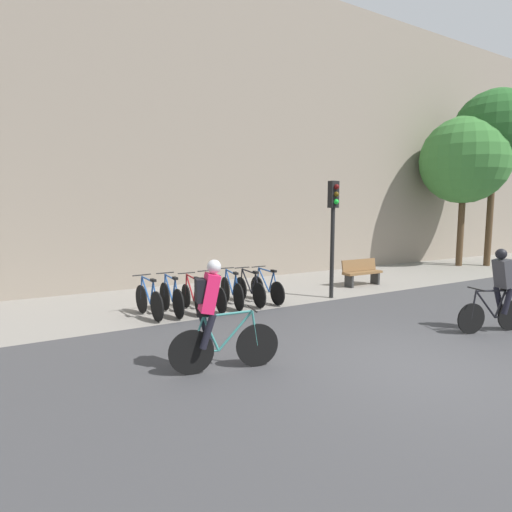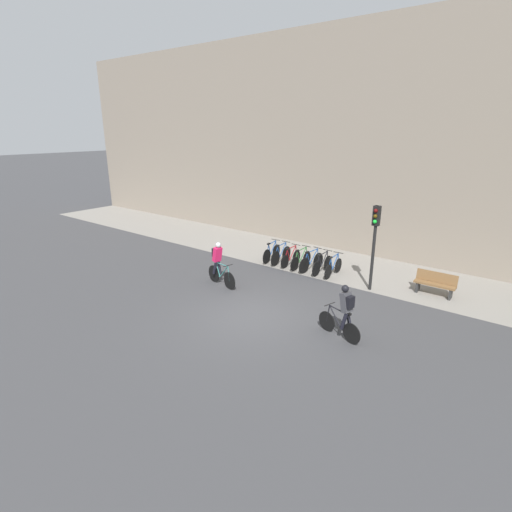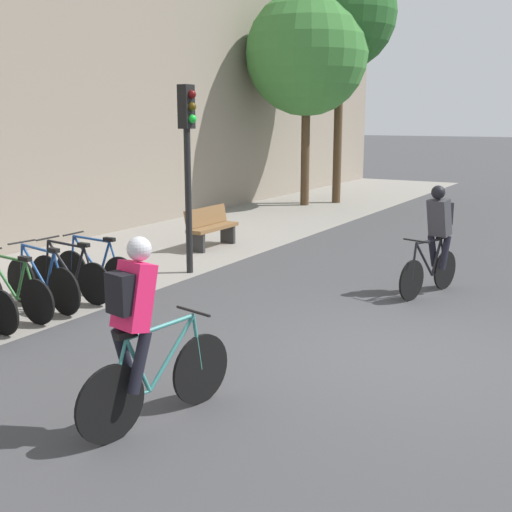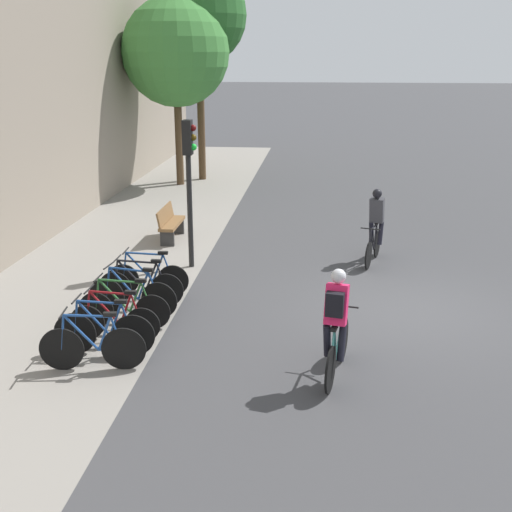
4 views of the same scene
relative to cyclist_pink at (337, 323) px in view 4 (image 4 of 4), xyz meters
The scene contains 15 objects.
ground 3.42m from the cyclist_pink, 26.99° to the right, with size 200.00×200.00×0.00m, color #3D3D3F.
kerb_strip 6.09m from the cyclist_pink, 60.88° to the left, with size 44.00×4.50×0.01m, color gray.
cyclist_pink is the anchor object (origin of this frame).
cyclist_grey 6.14m from the cyclist_pink, ahead, with size 1.60×0.60×1.76m.
parked_bike_0 3.82m from the cyclist_pink, 90.69° to the left, with size 0.46×1.67×0.99m.
parked_bike_1 3.85m from the cyclist_pink, 82.39° to the left, with size 0.46×1.70×0.99m.
parked_bike_2 3.96m from the cyclist_pink, 74.37° to the left, with size 0.46×1.61×0.94m.
parked_bike_3 4.14m from the cyclist_pink, 66.93° to the left, with size 0.46×1.71×0.96m.
parked_bike_4 4.38m from the cyclist_pink, 60.26° to the left, with size 0.46×1.75×0.99m.
parked_bike_5 4.68m from the cyclist_pink, 54.34° to the left, with size 0.46×1.72×0.97m.
parked_bike_6 5.02m from the cyclist_pink, 49.18° to the left, with size 0.46×1.68×0.96m.
traffic_light_pole 6.26m from the cyclist_pink, 32.23° to the left, with size 0.26×0.30×3.38m.
bench 8.50m from the cyclist_pink, 30.22° to the left, with size 1.50×0.44×0.89m.
street_tree_0 16.31m from the cyclist_pink, 20.86° to the left, with size 3.88×3.88×6.75m.
street_tree_1 17.47m from the cyclist_pink, 17.42° to the left, with size 3.58×3.58×7.90m.
Camera 4 is at (-11.80, 1.78, 4.79)m, focal length 45.00 mm.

